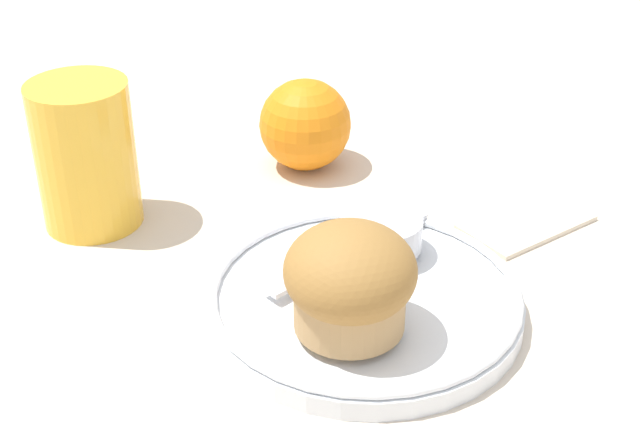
# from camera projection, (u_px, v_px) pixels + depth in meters

# --- Properties ---
(ground_plane) EXTENTS (3.00, 3.00, 0.00)m
(ground_plane) POSITION_uv_depth(u_px,v_px,m) (370.00, 291.00, 0.62)
(ground_plane) COLOR beige
(plate) EXTENTS (0.21, 0.21, 0.02)m
(plate) POSITION_uv_depth(u_px,v_px,m) (365.00, 300.00, 0.59)
(plate) COLOR white
(plate) RESTS_ON ground_plane
(muffin) EXTENTS (0.08, 0.08, 0.07)m
(muffin) POSITION_uv_depth(u_px,v_px,m) (350.00, 281.00, 0.54)
(muffin) COLOR tan
(muffin) RESTS_ON plate
(cream_ramekin) EXTENTS (0.06, 0.06, 0.02)m
(cream_ramekin) POSITION_uv_depth(u_px,v_px,m) (381.00, 231.00, 0.63)
(cream_ramekin) COLOR silver
(cream_ramekin) RESTS_ON plate
(berry_pair) EXTENTS (0.03, 0.02, 0.02)m
(berry_pair) POSITION_uv_depth(u_px,v_px,m) (324.00, 261.00, 0.60)
(berry_pair) COLOR maroon
(berry_pair) RESTS_ON plate
(butter_knife) EXTENTS (0.15, 0.04, 0.00)m
(butter_knife) POSITION_uv_depth(u_px,v_px,m) (345.00, 252.00, 0.62)
(butter_knife) COLOR silver
(butter_knife) RESTS_ON plate
(orange_fruit) EXTENTS (0.08, 0.08, 0.08)m
(orange_fruit) POSITION_uv_depth(u_px,v_px,m) (305.00, 125.00, 0.76)
(orange_fruit) COLOR orange
(orange_fruit) RESTS_ON ground_plane
(juice_glass) EXTENTS (0.08, 0.08, 0.12)m
(juice_glass) POSITION_uv_depth(u_px,v_px,m) (86.00, 155.00, 0.67)
(juice_glass) COLOR gold
(juice_glass) RESTS_ON ground_plane
(folded_napkin) EXTENTS (0.10, 0.06, 0.01)m
(folded_napkin) POSITION_uv_depth(u_px,v_px,m) (524.00, 219.00, 0.70)
(folded_napkin) COLOR beige
(folded_napkin) RESTS_ON ground_plane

